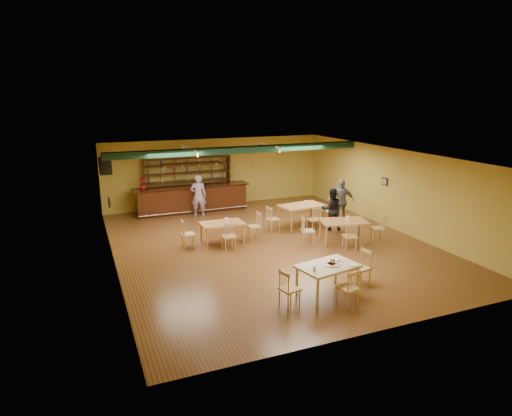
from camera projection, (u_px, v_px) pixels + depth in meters
name	position (u px, v px, depth m)	size (l,w,h in m)	color
floor	(270.00, 244.00, 14.84)	(12.00, 12.00, 0.00)	#543618
ceiling_beam	(240.00, 150.00, 16.63)	(10.00, 0.30, 0.25)	#10301F
track_rail_left	(190.00, 148.00, 16.49)	(0.05, 2.50, 0.05)	white
track_rail_right	(268.00, 145.00, 17.66)	(0.05, 2.50, 0.05)	white
ac_unit	(106.00, 166.00, 16.26)	(0.34, 0.70, 0.48)	white
picture_left	(109.00, 202.00, 13.49)	(0.04, 0.34, 0.28)	black
picture_right	(385.00, 181.00, 16.68)	(0.04, 0.34, 0.28)	black
bar_counter	(192.00, 199.00, 18.81)	(4.94, 0.85, 1.13)	#37160B
back_bar_hutch	(188.00, 183.00, 19.23)	(3.82, 0.40, 2.28)	#37160B
poinsettia	(143.00, 184.00, 17.87)	(0.28, 0.28, 0.50)	#A50F11
dining_table_a	(222.00, 233.00, 14.90)	(1.44, 0.86, 0.72)	#AF713E
dining_table_b	(302.00, 216.00, 16.79)	(1.67, 1.00, 0.83)	#AF713E
dining_table_d	(343.00, 232.00, 14.95)	(1.55, 0.93, 0.77)	#AF713E
near_table	(327.00, 280.00, 11.05)	(1.48, 0.95, 0.79)	tan
pizza_tray	(332.00, 264.00, 10.99)	(0.40, 0.40, 0.01)	silver
parmesan_shaker	(314.00, 268.00, 10.62)	(0.07, 0.07, 0.11)	#EAE5C6
napkin_stack	(336.00, 260.00, 11.27)	(0.20, 0.15, 0.03)	white
pizza_server	(336.00, 262.00, 11.09)	(0.32, 0.09, 0.00)	silver
side_plate	(353.00, 265.00, 10.97)	(0.22, 0.22, 0.01)	white
patron_bar	(198.00, 196.00, 18.02)	(0.64, 0.42, 1.75)	#8E53B5
patron_right_a	(331.00, 209.00, 16.27)	(0.76, 0.60, 1.57)	black
patron_right_b	(341.00, 201.00, 17.06)	(1.03, 0.43, 1.75)	gray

